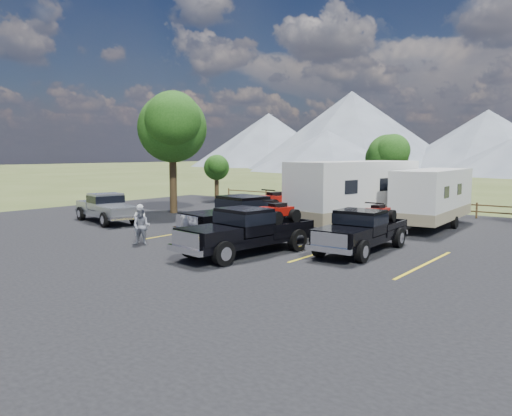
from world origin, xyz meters
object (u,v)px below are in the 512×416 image
Objects in this scene: person_b at (141,226)px; person_a at (140,223)px; trailer_center at (354,194)px; trailer_left at (336,193)px; trailer_right at (433,197)px; rig_right at (362,229)px; tree_big_nw at (172,128)px; rig_center at (249,229)px; pickup_silver at (107,207)px; rig_left at (247,215)px.

person_a is at bearing 115.24° from person_b.
trailer_center reaches higher than person_a.
trailer_left is 0.95× the size of trailer_right.
rig_right is 0.64× the size of trailer_right.
trailer_left is 13.10m from person_b.
trailer_center reaches higher than trailer_right.
person_b is (0.47, -0.32, -0.05)m from person_a.
rig_right is 0.56× the size of trailer_center.
tree_big_nw reaches higher than rig_center.
person_a is (6.72, -3.00, -0.00)m from pickup_silver.
rig_right is at bearing 178.68° from person_a.
rig_center reaches higher than pickup_silver.
pickup_silver reaches higher than person_b.
trailer_center is (2.68, 5.53, 0.78)m from rig_left.
pickup_silver is at bearing 178.76° from rig_center.
person_b is at bearing -49.15° from tree_big_nw.
trailer_left is at bearing 141.71° from trailer_center.
trailer_left is at bearing 22.46° from tree_big_nw.
rig_left is at bearing -106.33° from trailer_center.
rig_left is at bearing -77.68° from trailer_left.
trailer_right is at bearing 87.99° from rig_right.
person_a is at bearing 78.81° from pickup_silver.
trailer_left is 0.83× the size of trailer_center.
pickup_silver is 3.36× the size of person_a.
trailer_left is 5.86m from trailer_right.
tree_big_nw is 1.37× the size of rig_right.
trailer_center is at bearing 96.46° from rig_center.
trailer_center is at bearing -139.70° from trailer_right.
person_a is 1.06× the size of person_b.
trailer_center is 5.91× the size of person_a.
rig_left is 4.91m from person_b.
rig_center is 11.80m from trailer_left.
person_a is (7.14, -8.47, -4.70)m from tree_big_nw.
rig_right is at bearing -15.06° from tree_big_nw.
rig_right is 6.16m from trailer_center.
person_a is at bearing -155.52° from rig_right.
rig_left reaches higher than pickup_silver.
tree_big_nw is at bearing -168.74° from trailer_right.
trailer_right is (15.74, 3.92, -3.94)m from tree_big_nw.
person_a is (-8.61, -12.40, -0.75)m from trailer_right.
trailer_right is at bearing 67.30° from rig_left.
rig_right is at bearing -50.29° from trailer_center.
tree_big_nw reaches higher than trailer_left.
rig_left reaches higher than person_b.
person_b is at bearing 117.90° from person_a.
rig_center is 11.84m from trailer_right.
trailer_left is at bearing 102.26° from rig_left.
trailer_center is (-3.06, 5.27, 0.93)m from rig_right.
trailer_right is at bearing 52.57° from trailer_center.
trailer_right is at bearing 10.20° from trailer_left.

